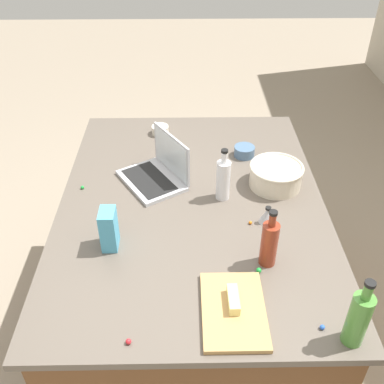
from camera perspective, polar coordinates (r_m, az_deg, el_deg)
ground_plane at (r=2.64m, az=0.00°, el=-16.73°), size 12.00×12.00×0.00m
island_counter at (r=2.30m, az=0.00°, el=-10.01°), size 1.59×1.17×0.90m
laptop at (r=2.10m, az=-4.35°, el=2.60°), size 0.38×0.36×0.22m
mixing_bowl_large at (r=2.09m, az=10.57°, el=2.11°), size 0.25×0.25×0.11m
bottle_vinegar at (r=1.96m, az=3.98°, el=1.65°), size 0.06×0.06×0.25m
bottle_olive at (r=1.50m, az=20.33°, el=-14.77°), size 0.07×0.07×0.27m
bottle_soy at (r=1.67m, az=9.77°, el=-6.37°), size 0.06×0.06×0.25m
cutting_board at (r=1.56m, az=5.28°, el=-14.69°), size 0.32×0.21×0.02m
butter_stick_left at (r=1.55m, az=5.26°, el=-13.40°), size 0.11×0.04×0.04m
ramekin_small at (r=2.49m, az=-4.05°, el=7.85°), size 0.09×0.09×0.05m
ramekin_medium at (r=2.31m, az=6.65°, el=5.15°), size 0.10×0.10×0.05m
kitchen_timer at (r=1.89m, az=9.55°, el=-2.92°), size 0.07×0.07×0.08m
candy_bag at (r=1.75m, az=-10.49°, el=-4.65°), size 0.09×0.06×0.17m
candy_0 at (r=1.88m, az=7.41°, el=-3.87°), size 0.01×0.01×0.01m
candy_1 at (r=1.57m, az=16.19°, el=-16.13°), size 0.02×0.02×0.02m
candy_2 at (r=1.69m, az=8.45°, el=-9.80°), size 0.02×0.02×0.02m
candy_3 at (r=1.49m, az=-8.06°, el=-18.26°), size 0.02×0.02×0.02m
candy_4 at (r=2.12m, az=-13.73°, el=0.57°), size 0.02×0.02×0.02m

